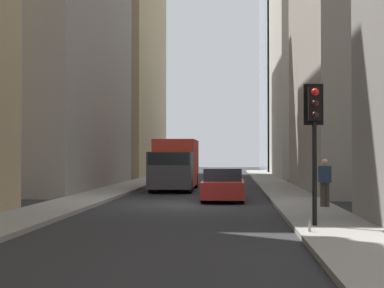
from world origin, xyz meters
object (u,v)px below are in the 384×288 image
delivery_truck (175,164)px  pedestrian (325,180)px  traffic_light_foreground (314,121)px  sedan_red (223,185)px  discarded_bottle (310,227)px

delivery_truck → pedestrian: (-10.86, -6.50, -0.39)m
traffic_light_foreground → pedestrian: size_ratio=2.19×
delivery_truck → pedestrian: size_ratio=3.77×
sedan_red → pedestrian: (-3.98, -3.70, 0.41)m
delivery_truck → discarded_bottle: (-17.51, -5.07, -1.21)m
sedan_red → traffic_light_foreground: (-9.40, -2.57, 2.22)m
sedan_red → discarded_bottle: 10.88m
delivery_truck → discarded_bottle: delivery_truck is taller
delivery_truck → sedan_red: delivery_truck is taller
pedestrian → discarded_bottle: size_ratio=6.34×
traffic_light_foreground → discarded_bottle: bearing=166.2°
traffic_light_foreground → discarded_bottle: (-1.23, 0.30, -2.64)m
sedan_red → traffic_light_foreground: size_ratio=1.15×
pedestrian → discarded_bottle: 6.85m
sedan_red → discarded_bottle: bearing=-168.0°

